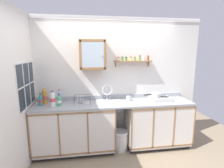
{
  "coord_description": "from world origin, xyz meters",
  "views": [
    {
      "loc": [
        -0.51,
        -2.64,
        1.89
      ],
      "look_at": [
        -0.04,
        0.54,
        1.29
      ],
      "focal_mm": 27.27,
      "sensor_mm": 36.0,
      "label": 1
    }
  ],
  "objects_px": {
    "saucepan": "(155,95)",
    "bottle_juice_amber_4": "(45,96)",
    "hot_plate_stove": "(160,99)",
    "bottle_soda_green_0": "(59,101)",
    "bottle_water_blue_2": "(60,97)",
    "bottle_opaque_white_3": "(53,99)",
    "dish_rack": "(82,101)",
    "trash_bin": "(121,140)",
    "sink": "(108,103)",
    "mug": "(128,99)",
    "bottle_detergent_teal_1": "(41,100)",
    "wall_cabinet": "(93,55)"
  },
  "relations": [
    {
      "from": "mug",
      "to": "bottle_detergent_teal_1",
      "type": "bearing_deg",
      "value": -177.69
    },
    {
      "from": "bottle_juice_amber_4",
      "to": "sink",
      "type": "bearing_deg",
      "value": -3.07
    },
    {
      "from": "mug",
      "to": "wall_cabinet",
      "type": "distance_m",
      "value": 1.09
    },
    {
      "from": "bottle_detergent_teal_1",
      "to": "bottle_water_blue_2",
      "type": "distance_m",
      "value": 0.33
    },
    {
      "from": "mug",
      "to": "trash_bin",
      "type": "relative_size",
      "value": 0.3
    },
    {
      "from": "bottle_soda_green_0",
      "to": "bottle_opaque_white_3",
      "type": "bearing_deg",
      "value": -170.08
    },
    {
      "from": "hot_plate_stove",
      "to": "bottle_soda_green_0",
      "type": "relative_size",
      "value": 1.84
    },
    {
      "from": "bottle_opaque_white_3",
      "to": "saucepan",
      "type": "bearing_deg",
      "value": 2.36
    },
    {
      "from": "sink",
      "to": "bottle_detergent_teal_1",
      "type": "height_order",
      "value": "sink"
    },
    {
      "from": "bottle_water_blue_2",
      "to": "dish_rack",
      "type": "height_order",
      "value": "bottle_water_blue_2"
    },
    {
      "from": "bottle_detergent_teal_1",
      "to": "bottle_juice_amber_4",
      "type": "height_order",
      "value": "bottle_juice_amber_4"
    },
    {
      "from": "saucepan",
      "to": "bottle_juice_amber_4",
      "type": "relative_size",
      "value": 1.13
    },
    {
      "from": "saucepan",
      "to": "wall_cabinet",
      "type": "xyz_separation_m",
      "value": [
        -1.2,
        0.15,
        0.78
      ]
    },
    {
      "from": "wall_cabinet",
      "to": "trash_bin",
      "type": "relative_size",
      "value": 1.41
    },
    {
      "from": "dish_rack",
      "to": "trash_bin",
      "type": "relative_size",
      "value": 0.81
    },
    {
      "from": "bottle_juice_amber_4",
      "to": "trash_bin",
      "type": "distance_m",
      "value": 1.67
    },
    {
      "from": "trash_bin",
      "to": "bottle_soda_green_0",
      "type": "bearing_deg",
      "value": 179.2
    },
    {
      "from": "bottle_water_blue_2",
      "to": "dish_rack",
      "type": "distance_m",
      "value": 0.4
    },
    {
      "from": "saucepan",
      "to": "hot_plate_stove",
      "type": "bearing_deg",
      "value": -10.78
    },
    {
      "from": "bottle_opaque_white_3",
      "to": "bottle_detergent_teal_1",
      "type": "bearing_deg",
      "value": 160.13
    },
    {
      "from": "bottle_juice_amber_4",
      "to": "mug",
      "type": "bearing_deg",
      "value": -0.95
    },
    {
      "from": "bottle_opaque_white_3",
      "to": "trash_bin",
      "type": "height_order",
      "value": "bottle_opaque_white_3"
    },
    {
      "from": "saucepan",
      "to": "bottle_water_blue_2",
      "type": "relative_size",
      "value": 1.29
    },
    {
      "from": "saucepan",
      "to": "bottle_opaque_white_3",
      "type": "distance_m",
      "value": 1.92
    },
    {
      "from": "hot_plate_stove",
      "to": "mug",
      "type": "xyz_separation_m",
      "value": [
        -0.62,
        0.08,
        0.01
      ]
    },
    {
      "from": "bottle_juice_amber_4",
      "to": "dish_rack",
      "type": "distance_m",
      "value": 0.68
    },
    {
      "from": "bottle_detergent_teal_1",
      "to": "mug",
      "type": "xyz_separation_m",
      "value": [
        1.62,
        0.07,
        -0.05
      ]
    },
    {
      "from": "bottle_soda_green_0",
      "to": "bottle_juice_amber_4",
      "type": "relative_size",
      "value": 0.69
    },
    {
      "from": "saucepan",
      "to": "bottle_water_blue_2",
      "type": "distance_m",
      "value": 1.82
    },
    {
      "from": "bottle_soda_green_0",
      "to": "bottle_water_blue_2",
      "type": "bearing_deg",
      "value": 92.07
    },
    {
      "from": "dish_rack",
      "to": "bottle_detergent_teal_1",
      "type": "bearing_deg",
      "value": -179.37
    },
    {
      "from": "saucepan",
      "to": "trash_bin",
      "type": "distance_m",
      "value": 1.11
    },
    {
      "from": "sink",
      "to": "bottle_water_blue_2",
      "type": "bearing_deg",
      "value": 179.25
    },
    {
      "from": "trash_bin",
      "to": "bottle_juice_amber_4",
      "type": "bearing_deg",
      "value": 173.14
    },
    {
      "from": "bottle_juice_amber_4",
      "to": "mug",
      "type": "height_order",
      "value": "bottle_juice_amber_4"
    },
    {
      "from": "bottle_detergent_teal_1",
      "to": "bottle_juice_amber_4",
      "type": "relative_size",
      "value": 0.71
    },
    {
      "from": "sink",
      "to": "bottle_opaque_white_3",
      "type": "distance_m",
      "value": 1.01
    },
    {
      "from": "bottle_detergent_teal_1",
      "to": "mug",
      "type": "bearing_deg",
      "value": 2.31
    },
    {
      "from": "hot_plate_stove",
      "to": "trash_bin",
      "type": "distance_m",
      "value": 1.12
    },
    {
      "from": "bottle_opaque_white_3",
      "to": "wall_cabinet",
      "type": "bearing_deg",
      "value": 17.48
    },
    {
      "from": "bottle_water_blue_2",
      "to": "bottle_opaque_white_3",
      "type": "bearing_deg",
      "value": -130.2
    },
    {
      "from": "dish_rack",
      "to": "mug",
      "type": "height_order",
      "value": "dish_rack"
    },
    {
      "from": "bottle_detergent_teal_1",
      "to": "bottle_water_blue_2",
      "type": "relative_size",
      "value": 0.81
    },
    {
      "from": "bottle_water_blue_2",
      "to": "sink",
      "type": "bearing_deg",
      "value": -0.75
    },
    {
      "from": "bottle_detergent_teal_1",
      "to": "bottle_juice_amber_4",
      "type": "bearing_deg",
      "value": 62.4
    },
    {
      "from": "mug",
      "to": "wall_cabinet",
      "type": "height_order",
      "value": "wall_cabinet"
    },
    {
      "from": "hot_plate_stove",
      "to": "bottle_opaque_white_3",
      "type": "height_order",
      "value": "bottle_opaque_white_3"
    },
    {
      "from": "bottle_soda_green_0",
      "to": "mug",
      "type": "xyz_separation_m",
      "value": [
        1.3,
        0.13,
        -0.05
      ]
    },
    {
      "from": "sink",
      "to": "bottle_juice_amber_4",
      "type": "xyz_separation_m",
      "value": [
        -1.17,
        0.06,
        0.16
      ]
    },
    {
      "from": "dish_rack",
      "to": "wall_cabinet",
      "type": "xyz_separation_m",
      "value": [
        0.23,
        0.14,
        0.85
      ]
    }
  ]
}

